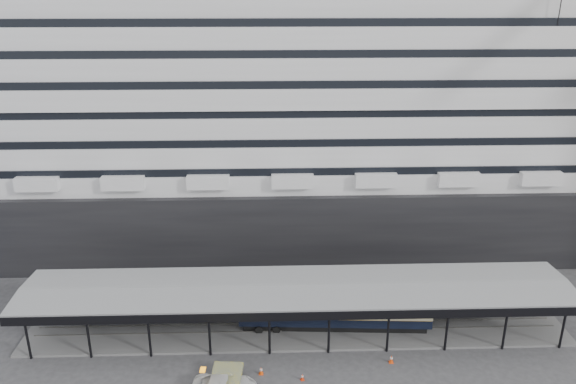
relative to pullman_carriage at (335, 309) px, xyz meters
name	(u,v)px	position (x,y,z in m)	size (l,w,h in m)	color
ground	(300,359)	(-3.92, -5.00, -2.39)	(200.00, 200.00, 0.00)	#39393B
cruise_ship	(289,104)	(-3.87, 27.00, 15.96)	(130.00, 30.00, 43.90)	black
platform_canopy	(297,309)	(-3.92, 0.00, -0.03)	(56.00, 9.18, 5.30)	slate
pullman_carriage	(335,309)	(0.00, 0.00, 0.00)	(19.95, 3.72, 19.48)	black
traffic_cone_left	(261,370)	(-7.61, -7.15, -1.99)	(0.43, 0.43, 0.80)	#F34D0D
traffic_cone_mid	(302,377)	(-3.83, -8.10, -2.06)	(0.44, 0.44, 0.67)	red
traffic_cone_right	(391,359)	(4.83, -5.86, -1.97)	(0.45, 0.45, 0.84)	#EF440D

